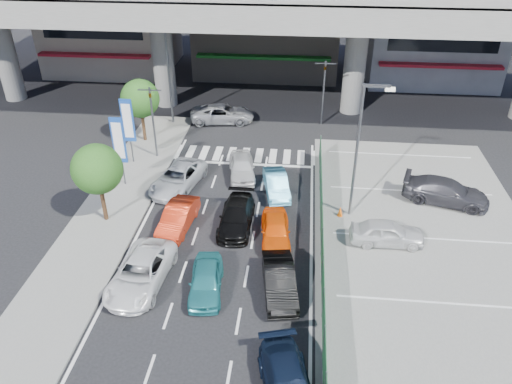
# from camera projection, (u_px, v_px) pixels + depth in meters

# --- Properties ---
(ground) EXTENTS (120.00, 120.00, 0.00)m
(ground) POSITION_uv_depth(u_px,v_px,m) (214.00, 274.00, 24.86)
(ground) COLOR black
(ground) RESTS_ON ground
(parking_lot) EXTENTS (12.00, 28.00, 0.06)m
(parking_lot) POSITION_uv_depth(u_px,v_px,m) (432.00, 262.00, 25.60)
(parking_lot) COLOR slate
(parking_lot) RESTS_ON ground
(sidewalk_left) EXTENTS (4.00, 30.00, 0.12)m
(sidewalk_left) POSITION_uv_depth(u_px,v_px,m) (107.00, 220.00, 28.81)
(sidewalk_left) COLOR slate
(sidewalk_left) RESTS_ON ground
(fence_run) EXTENTS (0.16, 22.00, 1.80)m
(fence_run) POSITION_uv_depth(u_px,v_px,m) (322.00, 254.00, 24.78)
(fence_run) COLOR #1B502C
(fence_run) RESTS_ON ground
(expressway) EXTENTS (64.00, 14.00, 10.75)m
(expressway) POSITION_uv_depth(u_px,v_px,m) (258.00, 2.00, 38.90)
(expressway) COLOR slate
(expressway) RESTS_ON ground
(building_west) EXTENTS (12.00, 10.90, 13.00)m
(building_west) POSITION_uv_depth(u_px,v_px,m) (108.00, 3.00, 49.90)
(building_west) COLOR #A69886
(building_west) RESTS_ON ground
(building_east) EXTENTS (12.00, 10.90, 12.00)m
(building_east) POSITION_uv_depth(u_px,v_px,m) (435.00, 15.00, 47.44)
(building_east) COLOR gray
(building_east) RESTS_ON ground
(traffic_light_left) EXTENTS (1.60, 1.24, 5.20)m
(traffic_light_left) POSITION_uv_depth(u_px,v_px,m) (151.00, 105.00, 33.49)
(traffic_light_left) COLOR #595B60
(traffic_light_left) RESTS_ON ground
(traffic_light_right) EXTENTS (1.60, 1.24, 5.20)m
(traffic_light_right) POSITION_uv_depth(u_px,v_px,m) (325.00, 77.00, 38.42)
(traffic_light_right) COLOR #595B60
(traffic_light_right) RESTS_ON ground
(street_lamp_right) EXTENTS (1.65, 0.22, 8.00)m
(street_lamp_right) POSITION_uv_depth(u_px,v_px,m) (361.00, 142.00, 26.83)
(street_lamp_right) COLOR #595B60
(street_lamp_right) RESTS_ON ground
(street_lamp_left) EXTENTS (1.65, 0.22, 8.00)m
(street_lamp_left) POSITION_uv_depth(u_px,v_px,m) (170.00, 66.00, 38.14)
(street_lamp_left) COLOR #595B60
(street_lamp_left) RESTS_ON ground
(signboard_near) EXTENTS (0.80, 0.14, 4.70)m
(signboard_near) POSITION_uv_depth(u_px,v_px,m) (119.00, 142.00, 30.64)
(signboard_near) COLOR #595B60
(signboard_near) RESTS_ON ground
(signboard_far) EXTENTS (0.80, 0.14, 4.70)m
(signboard_far) POSITION_uv_depth(u_px,v_px,m) (128.00, 122.00, 33.21)
(signboard_far) COLOR #595B60
(signboard_far) RESTS_ON ground
(tree_near) EXTENTS (2.80, 2.80, 4.80)m
(tree_near) POSITION_uv_depth(u_px,v_px,m) (97.00, 169.00, 27.07)
(tree_near) COLOR #382314
(tree_near) RESTS_ON ground
(tree_far) EXTENTS (2.80, 2.80, 4.80)m
(tree_far) POSITION_uv_depth(u_px,v_px,m) (140.00, 99.00, 36.03)
(tree_far) COLOR #382314
(tree_far) RESTS_ON ground
(sedan_white_mid_left) EXTENTS (2.70, 5.14, 1.38)m
(sedan_white_mid_left) POSITION_uv_depth(u_px,v_px,m) (141.00, 272.00, 23.92)
(sedan_white_mid_left) COLOR white
(sedan_white_mid_left) RESTS_ON ground
(taxi_teal_mid) EXTENTS (1.89, 3.90, 1.28)m
(taxi_teal_mid) POSITION_uv_depth(u_px,v_px,m) (206.00, 280.00, 23.51)
(taxi_teal_mid) COLOR teal
(taxi_teal_mid) RESTS_ON ground
(hatch_black_mid_right) EXTENTS (2.06, 4.28, 1.35)m
(hatch_black_mid_right) POSITION_uv_depth(u_px,v_px,m) (279.00, 281.00, 23.43)
(hatch_black_mid_right) COLOR black
(hatch_black_mid_right) RESTS_ON ground
(taxi_orange_left) EXTENTS (1.82, 4.15, 1.33)m
(taxi_orange_left) POSITION_uv_depth(u_px,v_px,m) (178.00, 218.00, 27.92)
(taxi_orange_left) COLOR red
(taxi_orange_left) RESTS_ON ground
(sedan_black_mid) EXTENTS (1.84, 4.46, 1.29)m
(sedan_black_mid) POSITION_uv_depth(u_px,v_px,m) (237.00, 216.00, 28.06)
(sedan_black_mid) COLOR black
(sedan_black_mid) RESTS_ON ground
(taxi_orange_right) EXTENTS (1.91, 3.94, 1.30)m
(taxi_orange_right) POSITION_uv_depth(u_px,v_px,m) (275.00, 230.00, 26.97)
(taxi_orange_right) COLOR #F65608
(taxi_orange_right) RESTS_ON ground
(wagon_silver_front_left) EXTENTS (3.27, 5.29, 1.37)m
(wagon_silver_front_left) POSITION_uv_depth(u_px,v_px,m) (178.00, 178.00, 31.65)
(wagon_silver_front_left) COLOR silver
(wagon_silver_front_left) RESTS_ON ground
(sedan_white_front_mid) EXTENTS (2.31, 4.26, 1.37)m
(sedan_white_front_mid) POSITION_uv_depth(u_px,v_px,m) (242.00, 167.00, 32.91)
(sedan_white_front_mid) COLOR silver
(sedan_white_front_mid) RESTS_ON ground
(kei_truck_front_right) EXTENTS (2.07, 3.99, 1.25)m
(kei_truck_front_right) POSITION_uv_depth(u_px,v_px,m) (276.00, 184.00, 31.11)
(kei_truck_front_right) COLOR #55AED5
(kei_truck_front_right) RESTS_ON ground
(crossing_wagon_silver) EXTENTS (5.32, 2.86, 1.42)m
(crossing_wagon_silver) POSITION_uv_depth(u_px,v_px,m) (222.00, 114.00, 40.51)
(crossing_wagon_silver) COLOR #93949A
(crossing_wagon_silver) RESTS_ON ground
(parked_sedan_white) EXTENTS (3.95, 1.63, 1.34)m
(parked_sedan_white) POSITION_uv_depth(u_px,v_px,m) (387.00, 233.00, 26.60)
(parked_sedan_white) COLOR silver
(parked_sedan_white) RESTS_ON parking_lot
(parked_sedan_dgrey) EXTENTS (5.42, 3.37, 1.46)m
(parked_sedan_dgrey) POSITION_uv_depth(u_px,v_px,m) (446.00, 192.00, 30.04)
(parked_sedan_dgrey) COLOR #343338
(parked_sedan_dgrey) RESTS_ON parking_lot
(traffic_cone) EXTENTS (0.38, 0.38, 0.62)m
(traffic_cone) POSITION_uv_depth(u_px,v_px,m) (340.00, 211.00, 28.99)
(traffic_cone) COLOR #E5580C
(traffic_cone) RESTS_ON parking_lot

